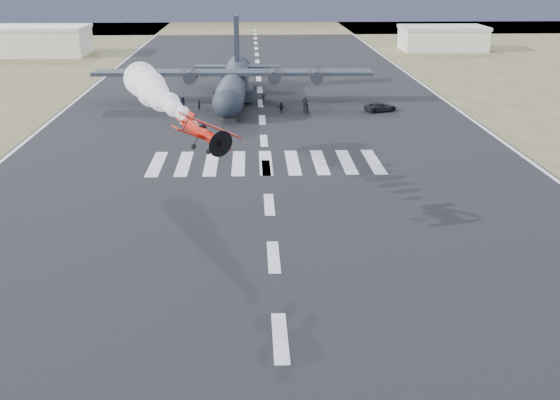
{
  "coord_description": "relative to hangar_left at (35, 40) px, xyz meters",
  "views": [
    {
      "loc": [
        -1.56,
        -24.69,
        21.27
      ],
      "look_at": [
        0.56,
        25.58,
        4.0
      ],
      "focal_mm": 45.0,
      "sensor_mm": 36.0,
      "label": 1
    }
  ],
  "objects": [
    {
      "name": "crew_f",
      "position": [
        54.89,
        -68.38,
        -2.63
      ],
      "size": [
        1.5,
        0.69,
        1.56
      ],
      "primitive_type": "imported",
      "rotation": [
        0.0,
        0.0,
        3.3
      ],
      "color": "black",
      "rests_on": "ground"
    },
    {
      "name": "runway_markings",
      "position": [
        52.0,
        -85.0,
        -3.4
      ],
      "size": [
        60.0,
        260.0,
        0.01
      ],
      "primitive_type": null,
      "color": "silver",
      "rests_on": "ground"
    },
    {
      "name": "transport_aircraft",
      "position": [
        47.79,
        -58.79,
        -0.21
      ],
      "size": [
        42.94,
        35.38,
        12.42
      ],
      "rotation": [
        0.0,
        0.0,
        -0.03
      ],
      "color": "#212631",
      "rests_on": "ground"
    },
    {
      "name": "support_vehicle",
      "position": [
        69.62,
        -67.97,
        -2.74
      ],
      "size": [
        5.25,
        3.68,
        1.33
      ],
      "primitive_type": "imported",
      "rotation": [
        0.0,
        0.0,
        1.91
      ],
      "color": "black",
      "rests_on": "ground"
    },
    {
      "name": "crew_h",
      "position": [
        39.63,
        -64.76,
        -2.47
      ],
      "size": [
        0.94,
        0.6,
        1.88
      ],
      "primitive_type": "imported",
      "rotation": [
        0.0,
        0.0,
        6.24
      ],
      "color": "black",
      "rests_on": "ground"
    },
    {
      "name": "crew_a",
      "position": [
        58.36,
        -67.83,
        -2.51
      ],
      "size": [
        0.81,
        0.74,
        1.8
      ],
      "primitive_type": "imported",
      "rotation": [
        0.0,
        0.0,
        3.52
      ],
      "color": "black",
      "rests_on": "ground"
    },
    {
      "name": "crew_b",
      "position": [
        58.53,
        -69.17,
        -2.62
      ],
      "size": [
        0.81,
        0.55,
        1.57
      ],
      "primitive_type": "imported",
      "rotation": [
        0.0,
        0.0,
        3.24
      ],
      "color": "black",
      "rests_on": "ground"
    },
    {
      "name": "hangar_left",
      "position": [
        0.0,
        0.0,
        0.0
      ],
      "size": [
        24.5,
        14.5,
        6.7
      ],
      "color": "beige",
      "rests_on": "ground"
    },
    {
      "name": "crew_d",
      "position": [
        58.58,
        -65.4,
        -2.5
      ],
      "size": [
        1.1,
        0.63,
        1.81
      ],
      "primitive_type": "imported",
      "rotation": [
        0.0,
        0.0,
        3.22
      ],
      "color": "black",
      "rests_on": "ground"
    },
    {
      "name": "hangar_right",
      "position": [
        98.0,
        5.0,
        -0.4
      ],
      "size": [
        20.5,
        12.5,
        5.9
      ],
      "color": "beige",
      "rests_on": "ground"
    },
    {
      "name": "scrub_far",
      "position": [
        52.0,
        85.0,
        -3.41
      ],
      "size": [
        500.0,
        80.0,
        0.0
      ],
      "primitive_type": "cube",
      "color": "brown",
      "rests_on": "ground"
    },
    {
      "name": "crew_g",
      "position": [
        42.74,
        -66.18,
        -2.62
      ],
      "size": [
        0.68,
        0.73,
        1.58
      ],
      "primitive_type": "imported",
      "rotation": [
        0.0,
        0.0,
        1.1
      ],
      "color": "black",
      "rests_on": "ground"
    },
    {
      "name": "smoke_trail",
      "position": [
        40.2,
        -98.88,
        5.75
      ],
      "size": [
        9.39,
        23.25,
        3.63
      ],
      "rotation": [
        0.0,
        0.0,
        0.33
      ],
      "color": "white"
    },
    {
      "name": "aerobatic_biplane",
      "position": [
        46.81,
        -118.12,
        5.59
      ],
      "size": [
        5.19,
        5.4,
        3.83
      ],
      "rotation": [
        0.0,
        0.48,
        0.33
      ],
      "color": "red"
    },
    {
      "name": "crew_c",
      "position": [
        52.43,
        -63.13,
        -2.5
      ],
      "size": [
        0.85,
        1.28,
        1.82
      ],
      "primitive_type": "imported",
      "rotation": [
        0.0,
        0.0,
        1.29
      ],
      "color": "black",
      "rests_on": "ground"
    },
    {
      "name": "ridge_seg_d",
      "position": [
        52.0,
        115.0,
        3.09
      ],
      "size": [
        150.0,
        50.0,
        13.0
      ],
      "primitive_type": "cube",
      "color": "gray",
      "rests_on": "ground"
    },
    {
      "name": "crew_e",
      "position": [
        40.18,
        -64.4,
        -2.54
      ],
      "size": [
        0.99,
        0.84,
        1.74
      ],
      "primitive_type": "imported",
      "rotation": [
        0.0,
        0.0,
        3.58
      ],
      "color": "black",
      "rests_on": "ground"
    }
  ]
}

